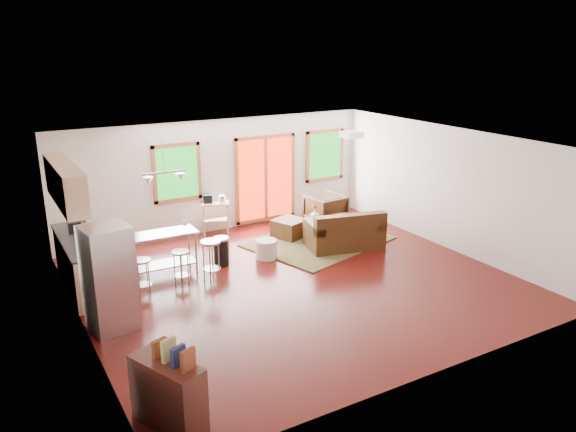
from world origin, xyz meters
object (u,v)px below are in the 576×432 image
armchair (325,209)px  refrigerator (109,278)px  rug (319,241)px  loveseat (345,233)px  island (161,247)px  coffee_table (329,220)px  ottoman (290,229)px  kitchen_cart (214,207)px

armchair → refrigerator: refrigerator is taller
rug → refrigerator: (-4.89, -1.66, 0.82)m
armchair → refrigerator: size_ratio=0.50×
loveseat → refrigerator: (-5.16, -1.06, 0.50)m
island → rug: bearing=1.3°
armchair → refrigerator: 6.24m
loveseat → coffee_table: (0.19, 0.87, 0.04)m
loveseat → coffee_table: 0.90m
refrigerator → island: size_ratio=1.22×
loveseat → armchair: (0.51, 1.53, 0.08)m
coffee_table → island: size_ratio=0.90×
rug → coffee_table: 0.64m
rug → refrigerator: size_ratio=1.73×
ottoman → refrigerator: refrigerator is taller
ottoman → kitchen_cart: kitchen_cart is taller
island → loveseat: bearing=-7.7°
rug → armchair: armchair is taller
ottoman → refrigerator: (-4.47, -2.24, 0.62)m
coffee_table → armchair: 0.73m
island → kitchen_cart: size_ratio=1.43×
kitchen_cart → island: bearing=-136.3°
coffee_table → refrigerator: refrigerator is taller
rug → refrigerator: refrigerator is taller
ottoman → armchair: bearing=16.1°
coffee_table → ottoman: (-0.88, 0.31, -0.16)m
armchair → ottoman: size_ratio=1.31×
loveseat → island: bearing=-174.5°
rug → coffee_table: coffee_table is taller
refrigerator → ottoman: bearing=17.8°
loveseat → ottoman: bearing=133.3°
loveseat → armchair: loveseat is taller
island → kitchen_cart: 2.50m
ottoman → refrigerator: size_ratio=0.38×
rug → kitchen_cart: bearing=137.3°
armchair → kitchen_cart: kitchen_cart is taller
coffee_table → armchair: bearing=64.1°
loveseat → armchair: size_ratio=2.09×
coffee_table → ottoman: size_ratio=1.92×
loveseat → ottoman: loveseat is taller
island → coffee_table: bearing=5.0°
loveseat → armchair: 1.61m
loveseat → refrigerator: 5.29m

